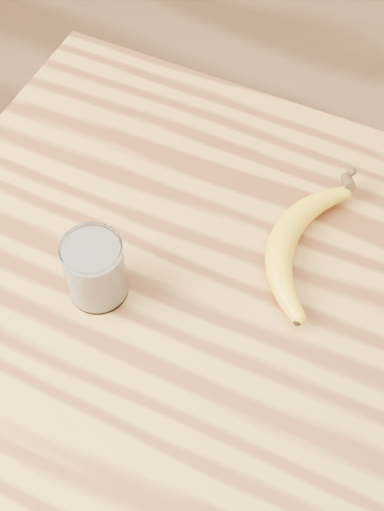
% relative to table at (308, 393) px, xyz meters
% --- Properties ---
extents(table, '(1.20, 0.80, 0.90)m').
position_rel_table_xyz_m(table, '(0.00, 0.00, 0.00)').
color(table, '#B67E32').
rests_on(table, ground).
extents(smoothie_glass, '(0.08, 0.08, 0.10)m').
position_rel_table_xyz_m(smoothie_glass, '(-0.30, -0.04, 0.18)').
color(smoothie_glass, white).
rests_on(smoothie_glass, table).
extents(banana, '(0.14, 0.33, 0.04)m').
position_rel_table_xyz_m(banana, '(-0.11, 0.13, 0.15)').
color(banana, gold).
rests_on(banana, table).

